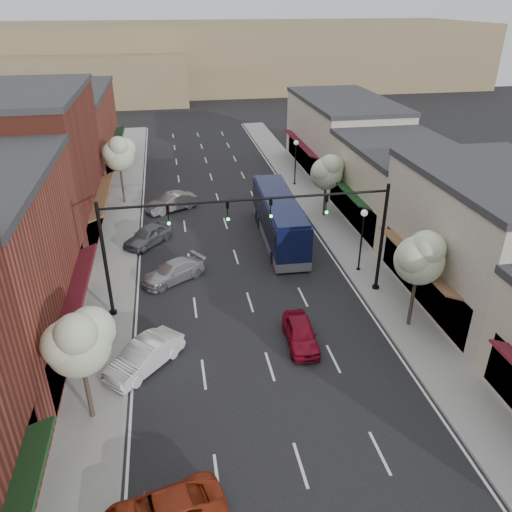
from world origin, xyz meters
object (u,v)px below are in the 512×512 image
signal_mast_right (345,225)px  coach_bus (279,218)px  lamp_post_near (362,230)px  lamp_post_far (296,155)px  tree_left_near (79,341)px  tree_left_far (119,153)px  red_hatchback (300,333)px  tree_right_far (327,171)px  parked_car_c (173,271)px  parked_car_d (148,235)px  tree_right_near (421,256)px  parked_car_b (144,356)px  signal_mast_left (148,240)px  parked_car_e (171,202)px

signal_mast_right → coach_bus: bearing=103.6°
lamp_post_near → lamp_post_far: same height
tree_left_near → tree_left_far: tree_left_far is taller
red_hatchback → tree_right_far: bearing=71.8°
parked_car_c → tree_right_far: bearing=91.4°
parked_car_d → tree_right_near: bearing=-1.9°
parked_car_b → parked_car_c: (1.65, 8.50, -0.09)m
tree_right_near → signal_mast_right: bearing=123.9°
lamp_post_near → tree_right_far: bearing=86.7°
tree_left_far → signal_mast_left: bearing=-81.7°
tree_right_far → lamp_post_far: (-0.55, 8.06, -0.99)m
tree_left_near → lamp_post_far: size_ratio=1.28×
lamp_post_far → parked_car_b: (-13.89, -24.98, -2.29)m
coach_bus → red_hatchback: coach_bus is taller
tree_right_near → parked_car_e: (-12.55, 19.67, -3.72)m
lamp_post_far → parked_car_e: (-12.00, -4.38, -2.27)m
tree_left_far → parked_car_b: bearing=-84.6°
tree_right_near → coach_bus: tree_right_near is taller
signal_mast_right → tree_right_far: bearing=77.1°
parked_car_e → lamp_post_far: bearing=83.2°
signal_mast_left → tree_right_far: 18.39m
signal_mast_left → parked_car_b: signal_mast_left is taller
tree_left_near → parked_car_c: (3.81, 11.57, -3.59)m
parked_car_d → red_hatchback: bearing=-18.8°
tree_left_far → lamp_post_far: tree_left_far is taller
parked_car_c → red_hatchback: bearing=6.8°
signal_mast_right → parked_car_c: bearing=160.7°
tree_left_far → lamp_post_near: 22.33m
lamp_post_far → coach_bus: (-4.19, -11.70, -1.23)m
signal_mast_right → parked_car_c: size_ratio=1.90×
signal_mast_left → lamp_post_far: bearing=56.1°
tree_left_far → lamp_post_far: 16.26m
tree_right_far → parked_car_c: tree_right_far is taller
signal_mast_left → tree_right_far: (13.97, 11.95, -0.63)m
coach_bus → parked_car_d: coach_bus is taller
tree_right_near → coach_bus: 13.51m
lamp_post_near → red_hatchback: bearing=-130.1°
signal_mast_right → parked_car_b: size_ratio=1.89×
parked_car_b → parked_car_e: size_ratio=0.98×
signal_mast_right → lamp_post_near: (2.18, 2.50, -1.62)m
tree_left_far → red_hatchback: size_ratio=1.60×
signal_mast_right → coach_bus: (-2.01, 8.31, -2.85)m
tree_right_far → parked_car_c: bearing=-146.6°
tree_right_far → parked_car_e: bearing=163.7°
tree_right_far → tree_left_near: 25.99m
tree_right_far → red_hatchback: tree_right_far is taller
lamp_post_near → red_hatchback: (-5.84, -6.94, -2.35)m
tree_right_far → red_hatchback: 17.90m
tree_right_far → lamp_post_near: (-0.55, -9.44, -0.99)m
signal_mast_right → parked_car_d: bearing=141.8°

